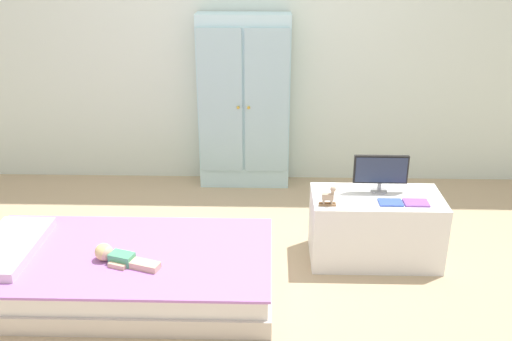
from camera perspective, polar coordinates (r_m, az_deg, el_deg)
The scene contains 11 objects.
ground_plane at distance 3.46m, azimuth -2.02°, elevation -10.88°, with size 10.00×10.00×0.02m, color tan.
back_wall at distance 4.50m, azimuth -1.02°, elevation 15.53°, with size 6.40×0.05×2.70m, color silver.
bed at distance 3.39m, azimuth -13.13°, elevation -9.78°, with size 1.70×0.90×0.23m.
pillow at distance 3.54m, azimuth -23.66°, elevation -7.07°, with size 0.32×0.65×0.06m, color silver.
doll at distance 3.24m, azimuth -14.02°, elevation -8.34°, with size 0.38×0.19×0.10m.
wardrobe at distance 4.47m, azimuth -1.20°, elevation 6.83°, with size 0.71×0.25×1.37m.
tv_stand at distance 3.62m, azimuth 11.88°, elevation -5.66°, with size 0.79×0.41×0.43m, color white.
tv_monitor at distance 3.54m, azimuth 12.45°, elevation -0.04°, with size 0.33×0.10×0.24m.
rocking_horse_toy at distance 3.34m, azimuth 7.39°, elevation -2.59°, with size 0.10×0.04×0.12m.
book_blue at distance 3.45m, azimuth 13.39°, elevation -3.15°, with size 0.14×0.10×0.01m, color blue.
book_purple at distance 3.49m, azimuth 15.83°, elevation -3.14°, with size 0.14×0.10×0.01m, color #8E51B2.
Camera 1 is at (0.20, -2.89, 1.89)m, focal length 39.73 mm.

